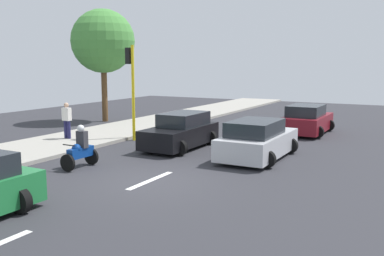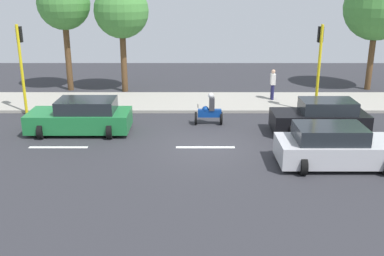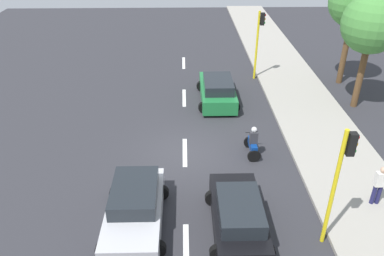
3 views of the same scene
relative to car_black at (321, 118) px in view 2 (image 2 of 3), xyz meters
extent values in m
cube|color=#2D2D33|center=(-1.85, 5.16, -0.76)|extent=(40.00, 60.00, 0.10)
cube|color=#9E998E|center=(5.15, 5.16, -0.64)|extent=(4.00, 60.00, 0.15)
cube|color=white|center=(-1.85, -0.84, -0.70)|extent=(0.20, 2.40, 0.01)
cube|color=white|center=(-1.85, 5.16, -0.70)|extent=(0.20, 2.40, 0.01)
cube|color=white|center=(-1.85, 11.16, -0.70)|extent=(0.20, 2.40, 0.01)
cube|color=black|center=(0.00, 0.08, -0.15)|extent=(1.76, 4.15, 0.80)
cube|color=#1E2328|center=(0.00, -0.25, 0.53)|extent=(1.48, 2.32, 0.56)
cylinder|color=black|center=(-0.77, 1.45, -0.39)|extent=(0.64, 0.22, 0.64)
cylinder|color=black|center=(0.77, 1.45, -0.39)|extent=(0.64, 0.22, 0.64)
cylinder|color=black|center=(-0.77, -1.29, -0.39)|extent=(0.64, 0.22, 0.64)
cylinder|color=black|center=(0.77, -1.29, -0.39)|extent=(0.64, 0.22, 0.64)
cube|color=#1E7238|center=(0.12, 10.72, -0.15)|extent=(1.94, 4.48, 0.80)
cube|color=#1E2328|center=(0.12, 10.36, 0.53)|extent=(1.63, 2.51, 0.56)
cylinder|color=black|center=(-0.74, 12.19, -0.39)|extent=(0.64, 0.22, 0.64)
cylinder|color=black|center=(0.98, 12.19, -0.39)|extent=(0.64, 0.22, 0.64)
cylinder|color=black|center=(-0.74, 9.24, -0.39)|extent=(0.64, 0.22, 0.64)
cylinder|color=black|center=(0.98, 9.24, -0.39)|extent=(0.64, 0.22, 0.64)
cube|color=#B7B7BC|center=(-3.67, 0.38, -0.15)|extent=(1.93, 4.38, 0.80)
cube|color=#1E2328|center=(-3.67, 0.73, 0.53)|extent=(1.62, 2.45, 0.56)
cylinder|color=black|center=(-2.82, -1.07, -0.39)|extent=(0.64, 0.22, 0.64)
cylinder|color=black|center=(-2.82, 1.82, -0.39)|extent=(0.64, 0.22, 0.64)
cylinder|color=black|center=(-4.53, 1.82, -0.39)|extent=(0.64, 0.22, 0.64)
cylinder|color=black|center=(1.30, 5.52, -0.41)|extent=(0.60, 0.10, 0.60)
cylinder|color=black|center=(1.30, 4.32, -0.41)|extent=(0.60, 0.10, 0.60)
cube|color=navy|center=(1.30, 4.87, -0.16)|extent=(0.28, 1.10, 0.36)
sphere|color=navy|center=(1.30, 5.07, 0.02)|extent=(0.32, 0.32, 0.32)
cylinder|color=black|center=(1.30, 5.42, 0.19)|extent=(0.55, 0.04, 0.04)
cube|color=#333338|center=(1.30, 4.77, 0.29)|extent=(0.36, 0.24, 0.60)
sphere|color=silver|center=(1.30, 4.82, 0.69)|extent=(0.26, 0.26, 0.26)
cylinder|color=#1E1E4C|center=(5.37, 1.21, -0.14)|extent=(0.16, 0.16, 0.85)
cylinder|color=#1E1E4C|center=(5.57, 1.21, -0.14)|extent=(0.16, 0.16, 0.85)
cube|color=silver|center=(5.47, 1.21, 0.59)|extent=(0.40, 0.24, 0.60)
sphere|color=tan|center=(5.47, 1.21, 1.02)|extent=(0.22, 0.22, 0.22)
cylinder|color=yellow|center=(2.90, 14.10, 1.54)|extent=(0.14, 0.14, 4.50)
cube|color=black|center=(3.12, 14.10, 3.29)|extent=(0.24, 0.24, 0.76)
sphere|color=red|center=(3.24, 14.10, 3.53)|extent=(0.16, 0.16, 0.16)
sphere|color=#F2A50C|center=(3.24, 14.10, 3.29)|extent=(0.16, 0.16, 0.16)
sphere|color=green|center=(3.24, 14.10, 3.05)|extent=(0.16, 0.16, 0.16)
cylinder|color=yellow|center=(2.90, -0.55, 1.54)|extent=(0.14, 0.14, 4.50)
cube|color=black|center=(3.12, -0.55, 3.29)|extent=(0.24, 0.24, 0.76)
sphere|color=red|center=(3.24, -0.55, 3.53)|extent=(0.16, 0.16, 0.16)
sphere|color=#F2A50C|center=(3.24, -0.55, 3.29)|extent=(0.16, 0.16, 0.16)
sphere|color=green|center=(3.24, -0.55, 3.05)|extent=(0.16, 0.16, 0.16)
cylinder|color=brown|center=(8.40, 13.28, 1.36)|extent=(0.36, 0.36, 4.14)
sphere|color=#478C3D|center=(8.40, 13.28, 4.52)|extent=(3.10, 3.10, 3.10)
cylinder|color=brown|center=(8.05, 9.84, 1.14)|extent=(0.36, 0.36, 3.70)
sphere|color=#478C3D|center=(8.05, 9.84, 4.11)|extent=(3.20, 3.20, 3.20)
cylinder|color=brown|center=(8.59, -5.32, 1.10)|extent=(0.36, 0.36, 3.62)
sphere|color=#478C3D|center=(8.59, -5.32, 4.29)|extent=(3.93, 3.93, 3.93)
camera|label=1|loc=(-9.45, 16.44, 2.99)|focal=41.31mm
camera|label=2|loc=(-18.96, 5.69, 5.72)|focal=41.93mm
camera|label=3|loc=(-1.86, -10.20, 9.47)|focal=36.24mm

